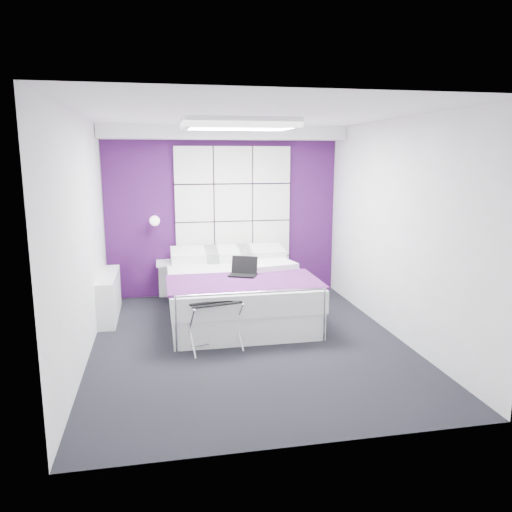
{
  "coord_description": "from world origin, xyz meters",
  "views": [
    {
      "loc": [
        -0.99,
        -5.5,
        2.16
      ],
      "look_at": [
        0.16,
        0.35,
        0.97
      ],
      "focal_mm": 35.0,
      "sensor_mm": 36.0,
      "label": 1
    }
  ],
  "objects": [
    {
      "name": "skylight",
      "position": [
        0.0,
        0.6,
        2.55
      ],
      "size": [
        1.36,
        0.86,
        0.12
      ],
      "primitive_type": null,
      "color": "white",
      "rests_on": "ceiling"
    },
    {
      "name": "laptop",
      "position": [
        0.05,
        0.71,
        0.7
      ],
      "size": [
        0.34,
        0.24,
        0.24
      ],
      "rotation": [
        0.0,
        0.0,
        -0.42
      ],
      "color": "black",
      "rests_on": "bed"
    },
    {
      "name": "radiator",
      "position": [
        -1.69,
        1.3,
        0.3
      ],
      "size": [
        0.22,
        1.2,
        0.6
      ],
      "primitive_type": "cube",
      "color": "white",
      "rests_on": "floor"
    },
    {
      "name": "accent_wall",
      "position": [
        0.0,
        2.19,
        1.3
      ],
      "size": [
        3.58,
        0.02,
        2.58
      ],
      "primitive_type": "cube",
      "color": "#3D1049",
      "rests_on": "wall_back"
    },
    {
      "name": "ceiling",
      "position": [
        0.0,
        0.0,
        2.6
      ],
      "size": [
        4.4,
        4.4,
        0.0
      ],
      "primitive_type": "plane",
      "rotation": [
        3.14,
        0.0,
        0.0
      ],
      "color": "white",
      "rests_on": "wall_back"
    },
    {
      "name": "luggage_rack",
      "position": [
        -0.42,
        -0.11,
        0.28
      ],
      "size": [
        0.58,
        0.42,
        0.57
      ],
      "rotation": [
        0.0,
        0.0,
        0.2
      ],
      "color": "silver",
      "rests_on": "floor"
    },
    {
      "name": "bed",
      "position": [
        0.02,
        1.01,
        0.34
      ],
      "size": [
        1.89,
        2.29,
        0.79
      ],
      "color": "white",
      "rests_on": "floor"
    },
    {
      "name": "headboard",
      "position": [
        0.15,
        2.14,
        1.17
      ],
      "size": [
        1.8,
        0.08,
        2.3
      ],
      "primitive_type": null,
      "color": "white",
      "rests_on": "wall_back"
    },
    {
      "name": "wall_back",
      "position": [
        0.0,
        2.2,
        1.3
      ],
      "size": [
        3.6,
        0.0,
        3.6
      ],
      "primitive_type": "plane",
      "rotation": [
        1.57,
        0.0,
        0.0
      ],
      "color": "silver",
      "rests_on": "floor"
    },
    {
      "name": "floor",
      "position": [
        0.0,
        0.0,
        0.0
      ],
      "size": [
        4.4,
        4.4,
        0.0
      ],
      "primitive_type": "plane",
      "color": "black",
      "rests_on": "ground"
    },
    {
      "name": "nightstand",
      "position": [
        -0.82,
        2.02,
        0.57
      ],
      "size": [
        0.47,
        0.36,
        0.05
      ],
      "primitive_type": "cube",
      "color": "white",
      "rests_on": "wall_back"
    },
    {
      "name": "wall_lamp",
      "position": [
        -1.05,
        2.06,
        1.22
      ],
      "size": [
        0.15,
        0.15,
        0.15
      ],
      "primitive_type": "sphere",
      "color": "white",
      "rests_on": "wall_back"
    },
    {
      "name": "soffit",
      "position": [
        0.0,
        1.95,
        2.5
      ],
      "size": [
        3.58,
        0.5,
        0.2
      ],
      "primitive_type": "cube",
      "color": "white",
      "rests_on": "wall_back"
    },
    {
      "name": "wall_left",
      "position": [
        -1.8,
        0.0,
        1.3
      ],
      "size": [
        0.0,
        4.4,
        4.4
      ],
      "primitive_type": "plane",
      "rotation": [
        1.57,
        0.0,
        1.57
      ],
      "color": "silver",
      "rests_on": "floor"
    },
    {
      "name": "wall_right",
      "position": [
        1.8,
        0.0,
        1.3
      ],
      "size": [
        0.0,
        4.4,
        4.4
      ],
      "primitive_type": "plane",
      "rotation": [
        1.57,
        0.0,
        -1.57
      ],
      "color": "silver",
      "rests_on": "floor"
    }
  ]
}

